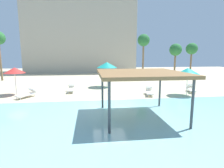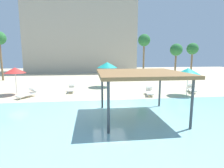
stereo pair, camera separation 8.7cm
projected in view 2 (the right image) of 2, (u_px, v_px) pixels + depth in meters
ground_plane at (109, 105)px, 13.53m from camera, size 80.00×80.00×0.00m
lagoon_water at (121, 136)px, 8.38m from camera, size 44.00×13.50×0.04m
shade_pavilion at (140, 74)px, 10.55m from camera, size 4.88×4.88×2.77m
beach_umbrella_teal_0 at (107, 65)px, 21.08m from camera, size 2.38×2.38×2.91m
beach_umbrella_teal_3 at (188, 71)px, 16.60m from camera, size 2.19×2.19×2.56m
beach_umbrella_red_4 at (15, 70)px, 16.90m from camera, size 1.92×1.92×2.59m
lounge_chair_1 at (28, 94)px, 16.10m from camera, size 1.57×1.90×0.74m
lounge_chair_2 at (192, 89)px, 18.39m from camera, size 1.26×1.98×0.74m
lounge_chair_3 at (150, 92)px, 17.01m from camera, size 1.06×1.99×0.74m
lounge_chair_5 at (71, 89)px, 18.49m from camera, size 0.60×1.90×0.74m
palm_tree_0 at (176, 50)px, 28.11m from camera, size 1.90×1.90×5.49m
palm_tree_1 at (192, 49)px, 30.03m from camera, size 1.90×1.90×5.70m
palm_tree_3 at (144, 41)px, 28.46m from camera, size 1.90×1.90×6.98m
hotel_block_0 at (82, 31)px, 40.18m from camera, size 23.00×9.02×17.80m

